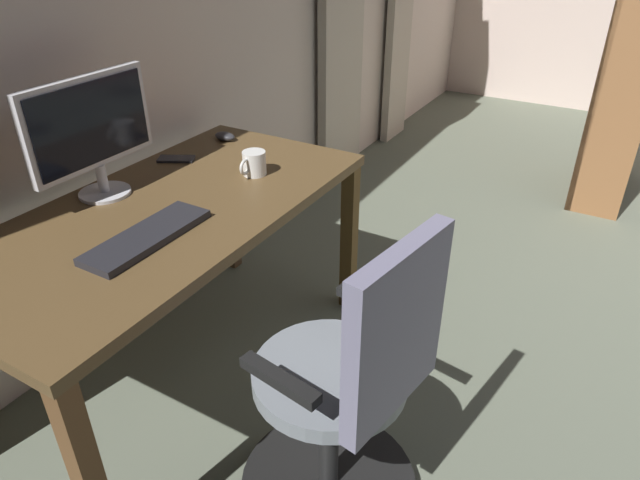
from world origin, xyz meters
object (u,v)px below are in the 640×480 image
(computer_mouse, at_px, (225,136))
(office_chair, at_px, (348,397))
(computer_monitor, at_px, (91,129))
(computer_keyboard, at_px, (147,236))
(cell_phone_face_up, at_px, (176,159))
(mug_tea, at_px, (254,163))
(desk, at_px, (171,229))
(bookshelf, at_px, (625,60))

(computer_mouse, bearing_deg, office_chair, 52.00)
(computer_monitor, bearing_deg, computer_keyboard, 66.66)
(computer_monitor, xyz_separation_m, computer_mouse, (-0.65, 0.03, -0.22))
(cell_phone_face_up, distance_m, mug_tea, 0.37)
(computer_keyboard, xyz_separation_m, cell_phone_face_up, (-0.53, -0.37, -0.01))
(computer_keyboard, bearing_deg, cell_phone_face_up, -145.12)
(desk, bearing_deg, mug_tea, 164.75)
(computer_keyboard, relative_size, bookshelf, 0.25)
(computer_keyboard, height_order, bookshelf, bookshelf)
(computer_mouse, bearing_deg, computer_keyboard, 22.77)
(computer_mouse, bearing_deg, cell_phone_face_up, -5.72)
(computer_keyboard, xyz_separation_m, bookshelf, (-2.89, 1.06, 0.09))
(computer_mouse, relative_size, cell_phone_face_up, 0.69)
(cell_phone_face_up, height_order, bookshelf, bookshelf)
(computer_mouse, distance_m, cell_phone_face_up, 0.28)
(cell_phone_face_up, xyz_separation_m, bookshelf, (-2.36, 1.43, 0.09))
(mug_tea, height_order, bookshelf, bookshelf)
(mug_tea, bearing_deg, office_chair, 51.00)
(office_chair, xyz_separation_m, computer_monitor, (-0.17, -1.08, 0.54))
(computer_monitor, relative_size, bookshelf, 0.28)
(office_chair, height_order, mug_tea, office_chair)
(computer_monitor, distance_m, computer_mouse, 0.69)
(computer_keyboard, distance_m, bookshelf, 3.08)
(computer_monitor, xyz_separation_m, computer_keyboard, (0.16, 0.37, -0.23))
(desk, xyz_separation_m, computer_monitor, (0.04, -0.26, 0.33))
(computer_monitor, xyz_separation_m, mug_tea, (-0.41, 0.36, -0.20))
(computer_keyboard, bearing_deg, desk, -151.57)
(bookshelf, bearing_deg, computer_mouse, -33.93)
(computer_monitor, distance_m, bookshelf, 3.08)
(office_chair, bearing_deg, mug_tea, 60.21)
(desk, relative_size, office_chair, 1.52)
(computer_keyboard, relative_size, cell_phone_face_up, 2.99)
(desk, relative_size, computer_keyboard, 3.52)
(mug_tea, distance_m, bookshelf, 2.55)
(desk, distance_m, bookshelf, 2.94)
(desk, distance_m, office_chair, 0.87)
(cell_phone_face_up, relative_size, bookshelf, 0.08)
(computer_keyboard, bearing_deg, mug_tea, -179.34)
(office_chair, height_order, computer_mouse, office_chair)
(computer_keyboard, bearing_deg, computer_mouse, -157.23)
(cell_phone_face_up, bearing_deg, computer_mouse, 145.84)
(office_chair, relative_size, bookshelf, 0.57)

